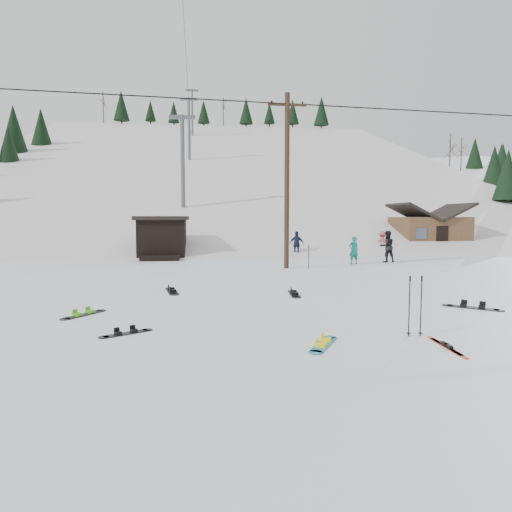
{
  "coord_description": "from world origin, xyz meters",
  "views": [
    {
      "loc": [
        -2.32,
        -9.48,
        2.64
      ],
      "look_at": [
        -0.63,
        5.17,
        1.4
      ],
      "focal_mm": 32.0,
      "sensor_mm": 36.0,
      "label": 1
    }
  ],
  "objects": [
    {
      "name": "ski_poles",
      "position": [
        2.35,
        0.05,
        0.69
      ],
      "size": [
        0.37,
        0.1,
        1.36
      ],
      "color": "black",
      "rests_on": "ground"
    },
    {
      "name": "utility_pole",
      "position": [
        2.0,
        14.0,
        4.68
      ],
      "size": [
        2.0,
        0.26,
        9.0
      ],
      "color": "#3A2819",
      "rests_on": "ground"
    },
    {
      "name": "board_scatter_a",
      "position": [
        -4.09,
        0.97,
        0.02
      ],
      "size": [
        1.12,
        0.8,
        0.09
      ],
      "rotation": [
        0.0,
        0.0,
        0.57
      ],
      "color": "black",
      "rests_on": "ground"
    },
    {
      "name": "skier_teal",
      "position": [
        6.18,
        15.58,
        0.79
      ],
      "size": [
        0.62,
        0.45,
        1.58
      ],
      "primitive_type": "imported",
      "rotation": [
        0.0,
        0.0,
        3.27
      ],
      "color": "#0C796E",
      "rests_on": "ground"
    },
    {
      "name": "lift_tower_near",
      "position": [
        -4.0,
        30.0,
        7.86
      ],
      "size": [
        2.2,
        0.36,
        8.0
      ],
      "color": "#595B60",
      "rests_on": "ski_slope"
    },
    {
      "name": "lift_hut",
      "position": [
        -5.0,
        20.94,
        1.36
      ],
      "size": [
        3.4,
        4.1,
        2.75
      ],
      "color": "black",
      "rests_on": "ground"
    },
    {
      "name": "ski_slope",
      "position": [
        0.0,
        55.0,
        -12.0
      ],
      "size": [
        60.0,
        85.24,
        65.97
      ],
      "primitive_type": "cube",
      "rotation": [
        0.31,
        0.0,
        0.0
      ],
      "color": "silver",
      "rests_on": "ground"
    },
    {
      "name": "board_scatter_b",
      "position": [
        -3.46,
        6.87,
        0.03
      ],
      "size": [
        0.57,
        1.7,
        0.12
      ],
      "rotation": [
        0.0,
        0.0,
        1.75
      ],
      "color": "black",
      "rests_on": "ground"
    },
    {
      "name": "skier_pink",
      "position": [
        10.44,
        21.91,
        0.84
      ],
      "size": [
        1.16,
        0.78,
        1.67
      ],
      "primitive_type": "imported",
      "rotation": [
        0.0,
        0.0,
        2.98
      ],
      "color": "#C34449",
      "rests_on": "ground"
    },
    {
      "name": "hero_snowboard",
      "position": [
        0.13,
        -0.43,
        0.03
      ],
      "size": [
        0.87,
        1.33,
        0.1
      ],
      "rotation": [
        0.0,
        0.0,
        1.06
      ],
      "color": "#1C86BB",
      "rests_on": "ground"
    },
    {
      "name": "board_scatter_c",
      "position": [
        -5.58,
        3.17,
        0.03
      ],
      "size": [
        0.96,
        1.28,
        0.1
      ],
      "rotation": [
        0.0,
        0.0,
        0.97
      ],
      "color": "black",
      "rests_on": "ground"
    },
    {
      "name": "lift_tower_far",
      "position": [
        -4.0,
        70.0,
        20.86
      ],
      "size": [
        2.2,
        0.36,
        8.0
      ],
      "color": "#595B60",
      "rests_on": "ski_slope"
    },
    {
      "name": "lift_tower_mid",
      "position": [
        -4.0,
        50.0,
        14.36
      ],
      "size": [
        2.2,
        0.36,
        8.0
      ],
      "color": "#595B60",
      "rests_on": "ski_slope"
    },
    {
      "name": "skier_navy",
      "position": [
        3.85,
        20.27,
        0.88
      ],
      "size": [
        1.11,
        0.86,
        1.76
      ],
      "primitive_type": "imported",
      "rotation": [
        0.0,
        0.0,
        2.66
      ],
      "color": "#181D3C",
      "rests_on": "ground"
    },
    {
      "name": "cabin",
      "position": [
        15.0,
        24.0,
        1.48
      ],
      "size": [
        5.39,
        4.4,
        3.77
      ],
      "color": "brown",
      "rests_on": "ground"
    },
    {
      "name": "ground",
      "position": [
        0.0,
        0.0,
        0.0
      ],
      "size": [
        200.0,
        200.0,
        0.0
      ],
      "primitive_type": "plane",
      "color": "white",
      "rests_on": "ground"
    },
    {
      "name": "treeline_crest",
      "position": [
        0.0,
        86.0,
        0.0
      ],
      "size": [
        50.0,
        6.0,
        10.0
      ],
      "primitive_type": null,
      "color": "black",
      "rests_on": "ski_slope"
    },
    {
      "name": "board_scatter_d",
      "position": [
        5.49,
        2.85,
        0.03
      ],
      "size": [
        1.36,
        1.2,
        0.12
      ],
      "rotation": [
        0.0,
        0.0,
        -0.7
      ],
      "color": "black",
      "rests_on": "ground"
    },
    {
      "name": "skier_dark",
      "position": [
        8.52,
        16.47,
        0.94
      ],
      "size": [
        0.94,
        0.75,
        1.87
      ],
      "primitive_type": "imported",
      "rotation": [
        0.0,
        0.0,
        3.19
      ],
      "color": "black",
      "rests_on": "ground"
    },
    {
      "name": "trail_sign",
      "position": [
        3.1,
        13.58,
        1.27
      ],
      "size": [
        0.5,
        0.09,
        1.85
      ],
      "color": "#595B60",
      "rests_on": "ground"
    },
    {
      "name": "hero_skis",
      "position": [
        2.59,
        -0.88,
        0.02
      ],
      "size": [
        0.16,
        1.59,
        0.08
      ],
      "rotation": [
        0.0,
        0.0,
        -0.04
      ],
      "color": "#AF3112",
      "rests_on": "ground"
    },
    {
      "name": "ridge_right",
      "position": [
        38.0,
        50.0,
        -11.0
      ],
      "size": [
        45.66,
        93.98,
        54.59
      ],
      "primitive_type": "cube",
      "rotation": [
        0.21,
        -0.05,
        -0.12
      ],
      "color": "white",
      "rests_on": "ground"
    },
    {
      "name": "board_scatter_f",
      "position": [
        0.77,
        5.82,
        0.03
      ],
      "size": [
        0.41,
        1.61,
        0.11
      ],
      "rotation": [
        0.0,
        0.0,
        1.49
      ],
      "color": "black",
      "rests_on": "ground"
    }
  ]
}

